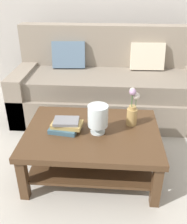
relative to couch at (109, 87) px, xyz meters
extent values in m
plane|color=#B7B2A8|center=(-0.09, -0.84, -0.36)|extent=(10.00, 10.00, 0.00)
cube|color=gray|center=(0.00, -0.07, -0.18)|extent=(2.26, 0.90, 0.36)
cube|color=gray|center=(0.00, -0.10, 0.10)|extent=(2.02, 0.74, 0.20)
cube|color=gray|center=(0.00, 0.28, 0.35)|extent=(2.26, 0.20, 0.70)
cube|color=gray|center=(-1.03, -0.07, -0.06)|extent=(0.20, 0.90, 0.60)
cube|color=slate|center=(-0.51, 0.14, 0.36)|extent=(0.41, 0.21, 0.34)
cube|color=beige|center=(0.45, 0.14, 0.36)|extent=(0.41, 0.20, 0.34)
cube|color=#4C331E|center=(-0.12, -1.12, 0.04)|extent=(1.13, 0.83, 0.05)
cube|color=#4C331E|center=(-0.63, -1.48, -0.18)|extent=(0.07, 0.07, 0.38)
cube|color=#4C331E|center=(0.39, -1.48, -0.18)|extent=(0.07, 0.07, 0.38)
cube|color=#4C331E|center=(-0.63, -0.76, -0.18)|extent=(0.07, 0.07, 0.38)
cube|color=#4C331E|center=(0.39, -0.76, -0.18)|extent=(0.07, 0.07, 0.38)
cube|color=#4C331E|center=(-0.12, -1.12, -0.22)|extent=(1.01, 0.71, 0.02)
cube|color=#51704C|center=(-0.23, -1.09, -0.20)|extent=(0.31, 0.25, 0.03)
cube|color=#3D6075|center=(-0.35, -1.12, 0.08)|extent=(0.26, 0.23, 0.04)
cube|color=tan|center=(-0.33, -1.12, 0.12)|extent=(0.27, 0.18, 0.04)
cube|color=slate|center=(-0.34, -1.12, 0.15)|extent=(0.21, 0.16, 0.03)
cylinder|color=silver|center=(-0.07, -1.14, 0.07)|extent=(0.12, 0.12, 0.02)
cylinder|color=silver|center=(-0.07, -1.14, 0.10)|extent=(0.04, 0.04, 0.05)
cylinder|color=silver|center=(-0.07, -1.14, 0.22)|extent=(0.17, 0.17, 0.18)
sphere|color=#3D6075|center=(-0.10, -1.14, 0.18)|extent=(0.04, 0.04, 0.04)
sphere|color=#3D6075|center=(-0.05, -1.12, 0.19)|extent=(0.05, 0.05, 0.05)
cylinder|color=tan|center=(0.21, -0.98, 0.14)|extent=(0.09, 0.09, 0.15)
cylinder|color=tan|center=(0.21, -0.98, 0.23)|extent=(0.06, 0.06, 0.03)
cylinder|color=#426638|center=(0.24, -0.98, 0.28)|extent=(0.01, 0.01, 0.07)
sphere|color=silver|center=(0.24, -0.98, 0.33)|extent=(0.06, 0.06, 0.06)
cylinder|color=#426638|center=(0.21, -0.95, 0.30)|extent=(0.01, 0.01, 0.11)
sphere|color=silver|center=(0.21, -0.95, 0.37)|extent=(0.05, 0.05, 0.05)
cylinder|color=#426638|center=(0.21, -1.00, 0.30)|extent=(0.01, 0.01, 0.12)
sphere|color=#B28CB7|center=(0.21, -1.00, 0.38)|extent=(0.06, 0.06, 0.06)
camera|label=1|loc=(0.02, -2.93, 1.22)|focal=40.76mm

